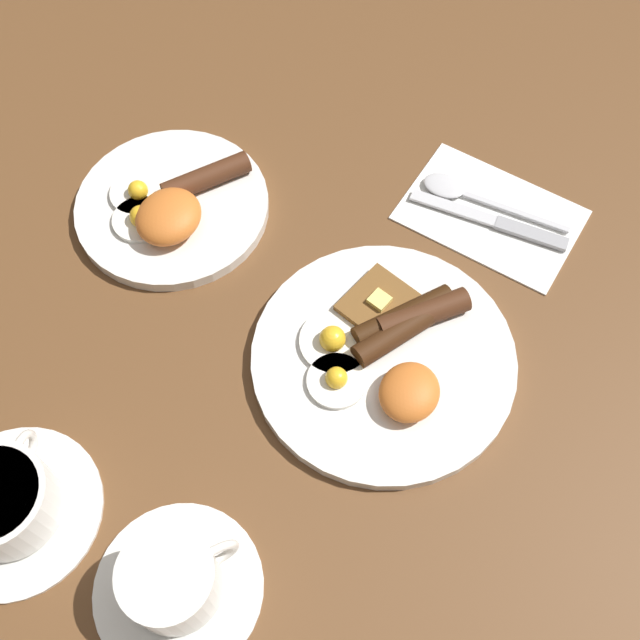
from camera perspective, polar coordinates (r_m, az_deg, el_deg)
ground_plane at (r=0.80m, az=4.81°, el=-3.20°), size 3.00×3.00×0.00m
breakfast_plate_near at (r=0.79m, az=4.99°, el=-2.60°), size 0.28×0.28×0.05m
breakfast_plate_far at (r=0.90m, az=-11.24°, el=8.49°), size 0.23×0.23×0.05m
teacup_near at (r=0.71m, az=-11.06°, el=-19.00°), size 0.16×0.16×0.08m
teacup_far at (r=0.77m, az=-22.88°, el=-12.72°), size 0.17×0.17×0.07m
napkin at (r=0.92m, az=12.89°, el=7.85°), size 0.15×0.21×0.01m
knife at (r=0.91m, az=13.35°, el=7.25°), size 0.03×0.19×0.01m
spoon at (r=0.92m, az=10.50°, el=9.65°), size 0.04×0.18×0.01m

